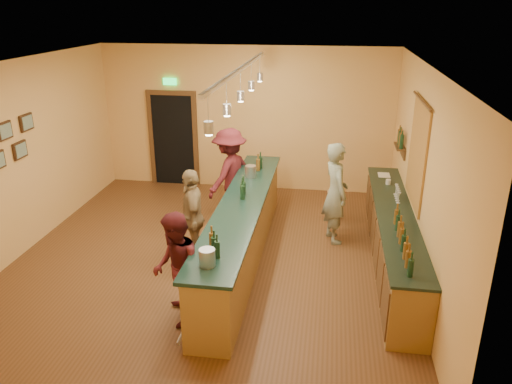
# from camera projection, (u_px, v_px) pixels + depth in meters

# --- Properties ---
(floor) EXTENTS (7.00, 7.00, 0.00)m
(floor) POSITION_uv_depth(u_px,v_px,m) (212.00, 257.00, 8.47)
(floor) COLOR #563318
(floor) RESTS_ON ground
(ceiling) EXTENTS (6.50, 7.00, 0.02)m
(ceiling) POSITION_uv_depth(u_px,v_px,m) (205.00, 64.00, 7.32)
(ceiling) COLOR silver
(ceiling) RESTS_ON wall_back
(wall_back) EXTENTS (6.50, 0.02, 3.20)m
(wall_back) POSITION_uv_depth(u_px,v_px,m) (246.00, 119.00, 11.12)
(wall_back) COLOR #E3AD55
(wall_back) RESTS_ON floor
(wall_front) EXTENTS (6.50, 0.02, 3.20)m
(wall_front) POSITION_uv_depth(u_px,v_px,m) (120.00, 283.00, 4.66)
(wall_front) COLOR #E3AD55
(wall_front) RESTS_ON floor
(wall_left) EXTENTS (0.02, 7.00, 3.20)m
(wall_left) POSITION_uv_depth(u_px,v_px,m) (20.00, 159.00, 8.35)
(wall_left) COLOR #E3AD55
(wall_left) RESTS_ON floor
(wall_right) EXTENTS (0.02, 7.00, 3.20)m
(wall_right) POSITION_uv_depth(u_px,v_px,m) (421.00, 178.00, 7.44)
(wall_right) COLOR #E3AD55
(wall_right) RESTS_ON floor
(doorway) EXTENTS (1.15, 0.09, 2.48)m
(doorway) POSITION_uv_depth(u_px,v_px,m) (173.00, 137.00, 11.51)
(doorway) COLOR black
(doorway) RESTS_ON wall_back
(tapestry) EXTENTS (0.03, 1.40, 1.60)m
(tapestry) POSITION_uv_depth(u_px,v_px,m) (417.00, 154.00, 7.72)
(tapestry) COLOR maroon
(tapestry) RESTS_ON wall_right
(bottle_shelf) EXTENTS (0.17, 0.55, 0.54)m
(bottle_shelf) POSITION_uv_depth(u_px,v_px,m) (401.00, 140.00, 9.18)
(bottle_shelf) COLOR #482D15
(bottle_shelf) RESTS_ON wall_right
(back_counter) EXTENTS (0.60, 4.55, 1.27)m
(back_counter) POSITION_uv_depth(u_px,v_px,m) (393.00, 238.00, 8.04)
(back_counter) COLOR olive
(back_counter) RESTS_ON floor
(tasting_bar) EXTENTS (0.73, 5.10, 1.38)m
(tasting_bar) POSITION_uv_depth(u_px,v_px,m) (242.00, 227.00, 8.18)
(tasting_bar) COLOR olive
(tasting_bar) RESTS_ON floor
(pendant_track) EXTENTS (0.11, 4.60, 0.50)m
(pendant_track) POSITION_uv_depth(u_px,v_px,m) (240.00, 80.00, 7.32)
(pendant_track) COLOR silver
(pendant_track) RESTS_ON ceiling
(bartender) EXTENTS (0.64, 0.77, 1.82)m
(bartender) POSITION_uv_depth(u_px,v_px,m) (336.00, 193.00, 8.77)
(bartender) COLOR gray
(bartender) RESTS_ON floor
(customer_a) EXTENTS (0.82, 0.92, 1.56)m
(customer_a) POSITION_uv_depth(u_px,v_px,m) (176.00, 269.00, 6.53)
(customer_a) COLOR #59191E
(customer_a) RESTS_ON floor
(customer_b) EXTENTS (0.67, 1.02, 1.61)m
(customer_b) POSITION_uv_depth(u_px,v_px,m) (193.00, 216.00, 8.09)
(customer_b) COLOR #997A51
(customer_b) RESTS_ON floor
(customer_c) EXTENTS (1.11, 1.35, 1.81)m
(customer_c) POSITION_uv_depth(u_px,v_px,m) (230.00, 174.00, 9.74)
(customer_c) COLOR #59191E
(customer_c) RESTS_ON floor
(bar_stool) EXTENTS (0.30, 0.30, 0.62)m
(bar_stool) POSITION_uv_depth(u_px,v_px,m) (335.00, 198.00, 9.73)
(bar_stool) COLOR olive
(bar_stool) RESTS_ON floor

